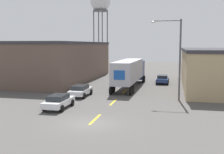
# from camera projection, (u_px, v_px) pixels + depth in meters

# --- Properties ---
(ground_plane) EXTENTS (160.00, 160.00, 0.00)m
(ground_plane) POSITION_uv_depth(u_px,v_px,m) (90.00, 124.00, 21.88)
(ground_plane) COLOR #4C4947
(road_centerline) EXTENTS (0.20, 17.39, 0.01)m
(road_centerline) POSITION_uv_depth(u_px,v_px,m) (113.00, 102.00, 30.06)
(road_centerline) COLOR gold
(road_centerline) RESTS_ON ground_plane
(warehouse_left) EXTENTS (11.63, 26.10, 6.60)m
(warehouse_left) POSITION_uv_depth(u_px,v_px,m) (60.00, 61.00, 49.02)
(warehouse_left) COLOR brown
(warehouse_left) RESTS_ON ground_plane
(semi_truck) EXTENTS (3.06, 14.68, 3.94)m
(semi_truck) POSITION_uv_depth(u_px,v_px,m) (130.00, 71.00, 40.22)
(semi_truck) COLOR navy
(semi_truck) RESTS_ON ground_plane
(parked_car_left_far) EXTENTS (1.95, 4.37, 1.35)m
(parked_car_left_far) POSITION_uv_depth(u_px,v_px,m) (81.00, 90.00, 33.32)
(parked_car_left_far) COLOR silver
(parked_car_left_far) RESTS_ON ground_plane
(parked_car_right_far) EXTENTS (1.95, 4.37, 1.35)m
(parked_car_right_far) POSITION_uv_depth(u_px,v_px,m) (163.00, 79.00, 44.39)
(parked_car_right_far) COLOR navy
(parked_car_right_far) RESTS_ON ground_plane
(parked_car_left_near) EXTENTS (1.95, 4.37, 1.35)m
(parked_car_left_near) POSITION_uv_depth(u_px,v_px,m) (59.00, 101.00, 27.02)
(parked_car_left_near) COLOR silver
(parked_car_left_near) RESTS_ON ground_plane
(water_tower) EXTENTS (5.60, 5.60, 20.79)m
(water_tower) POSITION_uv_depth(u_px,v_px,m) (100.00, 3.00, 77.45)
(water_tower) COLOR #47474C
(water_tower) RESTS_ON ground_plane
(street_lamp) EXTENTS (3.36, 0.32, 8.87)m
(street_lamp) POSITION_uv_depth(u_px,v_px,m) (176.00, 53.00, 30.59)
(street_lamp) COLOR #4C4C51
(street_lamp) RESTS_ON ground_plane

